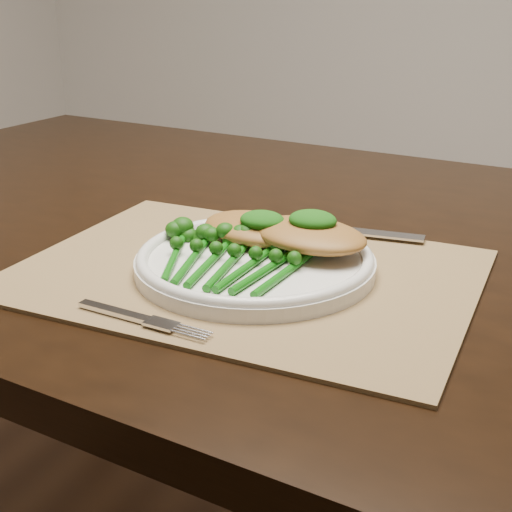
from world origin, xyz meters
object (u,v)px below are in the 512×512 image
at_px(dinner_plate, 255,260).
at_px(broccolini_bundle, 228,265).
at_px(dining_table, 273,458).
at_px(placemat, 246,273).
at_px(chicken_fillet_left, 256,228).

height_order(dinner_plate, broccolini_bundle, broccolini_bundle).
bearing_deg(dining_table, dinner_plate, -69.14).
xyz_separation_m(placemat, chicken_fillet_left, (-0.01, 0.06, 0.03)).
bearing_deg(placemat, dining_table, 102.58).
distance_m(dining_table, chicken_fillet_left, 0.42).
height_order(dinner_plate, chicken_fillet_left, chicken_fillet_left).
height_order(dining_table, chicken_fillet_left, chicken_fillet_left).
relative_size(placemat, chicken_fillet_left, 3.61).
height_order(chicken_fillet_left, broccolini_bundle, chicken_fillet_left).
xyz_separation_m(chicken_fillet_left, broccolini_bundle, (0.01, -0.09, -0.01)).
bearing_deg(dinner_plate, chicken_fillet_left, 114.30).
distance_m(chicken_fillet_left, broccolini_bundle, 0.09).
bearing_deg(dining_table, chicken_fillet_left, -72.79).
xyz_separation_m(dining_table, chicken_fillet_left, (0.03, -0.11, 0.41)).
xyz_separation_m(dining_table, broccolini_bundle, (0.04, -0.21, 0.40)).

